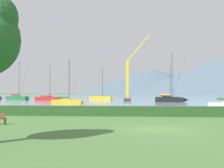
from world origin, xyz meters
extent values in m
plane|color=#477038|center=(0.00, 0.00, 0.00)|extent=(1000.00, 1000.00, 0.00)
cube|color=gray|center=(0.00, 137.00, 0.00)|extent=(320.00, 246.00, 0.00)
cube|color=#284C23|center=(0.00, 11.00, 0.54)|extent=(80.00, 1.20, 1.07)
cone|color=navy|center=(-48.22, 77.40, 0.55)|extent=(1.23, 0.98, 0.92)
cube|color=gold|center=(-13.36, 74.76, 0.56)|extent=(7.09, 2.43, 1.11)
cone|color=gold|center=(-9.31, 74.76, 0.56)|extent=(1.22, 0.95, 0.95)
cube|color=gold|center=(-13.77, 74.76, 0.97)|extent=(2.63, 1.70, 0.71)
cylinder|color=#333338|center=(-12.75, 74.76, 5.66)|extent=(0.14, 0.14, 10.09)
cylinder|color=#333338|center=(-14.35, 74.76, 1.73)|extent=(3.19, 0.12, 0.12)
cylinder|color=gray|center=(-14.35, 74.76, 1.73)|extent=(2.71, 0.45, 0.45)
cylinder|color=#333338|center=(-11.08, 74.76, 5.40)|extent=(3.37, 0.03, 9.60)
cube|color=black|center=(7.00, 56.85, 0.58)|extent=(7.63, 3.41, 1.16)
cone|color=black|center=(11.18, 56.34, 0.58)|extent=(1.37, 1.13, 0.99)
cube|color=black|center=(6.58, 56.90, 1.01)|extent=(2.93, 2.09, 0.74)
cylinder|color=#333338|center=(7.63, 56.77, 6.78)|extent=(0.15, 0.15, 12.29)
cylinder|color=#333338|center=(5.98, 56.97, 1.80)|extent=(3.31, 0.53, 0.13)
cylinder|color=orange|center=(5.98, 56.97, 1.80)|extent=(2.86, 0.80, 0.46)
cylinder|color=#333338|center=(9.35, 56.56, 6.48)|extent=(3.49, 0.46, 11.69)
cube|color=#236B38|center=(-41.67, 75.48, 0.57)|extent=(7.51, 3.42, 1.14)
cone|color=#236B38|center=(-37.57, 74.94, 0.57)|extent=(1.36, 1.12, 0.97)
cube|color=#206032|center=(-42.08, 75.54, 0.99)|extent=(2.90, 2.08, 0.72)
cylinder|color=#333338|center=(-41.06, 75.40, 6.72)|extent=(0.14, 0.14, 12.18)
cylinder|color=#333338|center=(-42.67, 75.62, 1.76)|extent=(3.25, 0.55, 0.12)
cylinder|color=red|center=(-42.67, 75.62, 1.76)|extent=(2.81, 0.82, 0.46)
cylinder|color=#333338|center=(-39.36, 75.18, 6.41)|extent=(3.42, 0.49, 11.58)
cube|color=red|center=(-28.55, 67.06, 0.58)|extent=(7.49, 2.90, 1.16)
cone|color=red|center=(-24.34, 66.85, 0.58)|extent=(1.31, 1.05, 0.99)
cube|color=#A52020|center=(-28.97, 67.08, 1.00)|extent=(2.82, 1.91, 0.74)
cylinder|color=#333338|center=(-27.92, 67.03, 5.58)|extent=(0.15, 0.15, 9.89)
cylinder|color=#333338|center=(-29.58, 67.11, 1.80)|extent=(3.32, 0.29, 0.13)
cylinder|color=gray|center=(-29.58, 67.11, 1.80)|extent=(2.84, 0.60, 0.46)
cylinder|color=#333338|center=(-26.18, 66.94, 5.33)|extent=(3.50, 0.21, 9.40)
cube|color=gold|center=(-16.10, 39.89, 0.49)|extent=(6.35, 2.84, 0.96)
cone|color=gold|center=(-12.62, 40.32, 0.49)|extent=(1.14, 0.94, 0.82)
cube|color=gold|center=(-16.45, 39.85, 0.84)|extent=(2.44, 1.74, 0.61)
cylinder|color=#333338|center=(-15.58, 39.95, 4.95)|extent=(0.12, 0.12, 8.84)
cylinder|color=#333338|center=(-16.95, 39.78, 1.49)|extent=(2.75, 0.44, 0.11)
cylinder|color=#2D7542|center=(-16.95, 39.78, 1.49)|extent=(2.38, 0.67, 0.39)
cylinder|color=#333338|center=(-14.15, 40.13, 4.73)|extent=(2.90, 0.38, 8.40)
cube|color=black|center=(7.78, 68.27, 0.58)|extent=(7.47, 3.13, 1.14)
cone|color=black|center=(11.93, 67.90, 0.58)|extent=(1.33, 1.08, 0.97)
cube|color=black|center=(7.37, 68.31, 0.99)|extent=(2.85, 1.98, 0.73)
cylinder|color=#333338|center=(8.41, 68.22, 5.47)|extent=(0.15, 0.15, 9.68)
cylinder|color=#333338|center=(6.77, 68.36, 1.77)|extent=(3.27, 0.42, 0.12)
cylinder|color=tan|center=(6.77, 68.36, 1.77)|extent=(2.81, 0.70, 0.46)
cylinder|color=#333338|center=(10.11, 68.06, 5.23)|extent=(3.45, 0.34, 9.21)
cylinder|color=#333338|center=(-11.91, 2.21, 0.23)|extent=(0.08, 0.08, 0.45)
cylinder|color=#333338|center=(-11.88, 1.88, 0.23)|extent=(0.08, 0.08, 0.45)
cube|color=#333338|center=(-4.20, 62.86, 0.40)|extent=(2.00, 2.00, 0.80)
cube|color=gold|center=(-4.20, 62.86, 6.12)|extent=(0.80, 0.80, 10.63)
cube|color=gold|center=(-1.06, 62.86, 15.11)|extent=(6.56, 0.36, 7.59)
cone|color=#4C6070|center=(20.19, 412.36, 18.32)|extent=(228.08, 228.08, 36.64)
camera|label=1|loc=(-1.32, -20.77, 2.59)|focal=47.37mm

